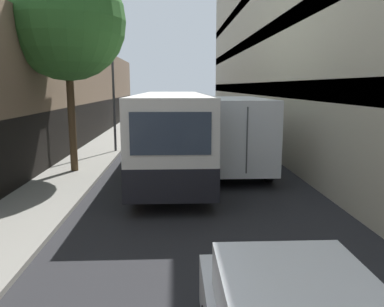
% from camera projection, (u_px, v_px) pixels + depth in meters
% --- Properties ---
extents(ground_plane, '(150.00, 150.00, 0.00)m').
position_uv_depth(ground_plane, '(192.00, 179.00, 13.84)').
color(ground_plane, '#232326').
extents(sidewalk_left, '(2.29, 60.00, 0.12)m').
position_uv_depth(sidewalk_left, '(67.00, 179.00, 13.63)').
color(sidewalk_left, gray).
rests_on(sidewalk_left, ground_plane).
extents(bus, '(2.50, 11.23, 3.10)m').
position_uv_depth(bus, '(172.00, 131.00, 14.82)').
color(bus, silver).
rests_on(bus, ground_plane).
extents(box_truck, '(2.31, 7.53, 2.93)m').
position_uv_depth(box_truck, '(231.00, 131.00, 15.42)').
color(box_truck, silver).
rests_on(box_truck, ground_plane).
extents(street_lamp, '(0.36, 0.80, 7.88)m').
position_uv_depth(street_lamp, '(112.00, 43.00, 18.29)').
color(street_lamp, '#38383D').
rests_on(street_lamp, sidewalk_left).
extents(street_tree_left, '(4.37, 4.37, 7.82)m').
position_uv_depth(street_tree_left, '(66.00, 21.00, 13.73)').
color(street_tree_left, '#4C3823').
rests_on(street_tree_left, sidewalk_left).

